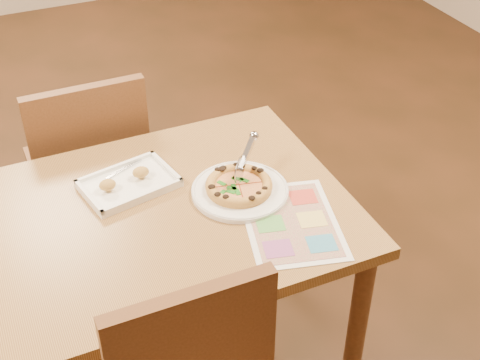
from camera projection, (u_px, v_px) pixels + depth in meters
name	position (u px, v px, depth m)	size (l,w,h in m)	color
room	(105.00, 16.00, 1.58)	(7.00, 7.00, 7.00)	#371D0F
dining_table	(134.00, 241.00, 2.00)	(1.30, 0.85, 0.72)	olive
chair_far	(89.00, 156.00, 2.49)	(0.42, 0.42, 0.47)	brown
plate	(240.00, 191.00, 2.05)	(0.30, 0.30, 0.02)	white
pizza	(239.00, 186.00, 2.04)	(0.21, 0.21, 0.03)	gold
pizza_cutter	(245.00, 158.00, 2.05)	(0.13, 0.13, 0.10)	silver
appetizer_tray	(128.00, 184.00, 2.07)	(0.31, 0.24, 0.05)	white
menu	(291.00, 222.00, 1.94)	(0.27, 0.37, 0.01)	white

